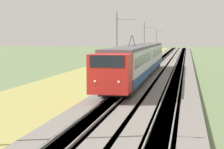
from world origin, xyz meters
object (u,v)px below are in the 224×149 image
(catenary_mast_far, at_px, (144,42))
(passenger_train, at_px, (139,60))
(catenary_mast_distant, at_px, (156,41))
(catenary_mast_mid, at_px, (117,44))

(catenary_mast_far, bearing_deg, passenger_train, -175.36)
(passenger_train, relative_size, catenary_mast_far, 5.12)
(catenary_mast_distant, bearing_deg, catenary_mast_far, 180.00)
(catenary_mast_far, bearing_deg, catenary_mast_mid, 180.00)
(catenary_mast_mid, xyz_separation_m, catenary_mast_far, (33.35, -0.00, -0.15))
(passenger_train, xyz_separation_m, catenary_mast_distant, (69.66, 2.95, 1.43))
(passenger_train, relative_size, catenary_mast_mid, 4.93)
(catenary_mast_far, height_order, catenary_mast_distant, catenary_mast_far)
(catenary_mast_far, distance_m, catenary_mast_distant, 33.35)
(passenger_train, height_order, catenary_mast_far, catenary_mast_far)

